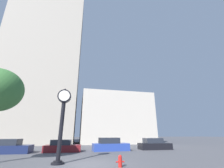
{
  "coord_description": "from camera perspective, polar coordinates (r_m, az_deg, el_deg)",
  "views": [
    {
      "loc": [
        -0.84,
        -10.83,
        1.87
      ],
      "look_at": [
        3.96,
        10.8,
        9.3
      ],
      "focal_mm": 24.0,
      "sensor_mm": 36.0,
      "label": 1
    }
  ],
  "objects": [
    {
      "name": "ground_plane",
      "position": [
        11.02,
        -9.05,
        -28.08
      ],
      "size": [
        200.0,
        200.0,
        0.0
      ],
      "primitive_type": "plane",
      "color": "#515156"
    },
    {
      "name": "building_tall_tower",
      "position": [
        39.1,
        -24.12,
        6.68
      ],
      "size": [
        15.8,
        12.0,
        34.9
      ],
      "color": "#ADA393",
      "rests_on": "ground_plane"
    },
    {
      "name": "building_storefront_row",
      "position": [
        35.95,
        0.82,
        -13.16
      ],
      "size": [
        15.16,
        12.0,
        10.46
      ],
      "color": "beige",
      "rests_on": "ground_plane"
    },
    {
      "name": "street_clock",
      "position": [
        11.5,
        -18.36,
        -11.53
      ],
      "size": [
        0.96,
        0.83,
        5.14
      ],
      "color": "black",
      "rests_on": "ground_plane"
    },
    {
      "name": "car_navy",
      "position": [
        19.81,
        -34.91,
        -19.16
      ],
      "size": [
        4.5,
        2.08,
        1.39
      ],
      "rotation": [
        0.0,
        0.0,
        -0.05
      ],
      "color": "#19234C",
      "rests_on": "ground_plane"
    },
    {
      "name": "car_maroon",
      "position": [
        18.95,
        -18.34,
        -21.71
      ],
      "size": [
        4.02,
        2.07,
        1.28
      ],
      "rotation": [
        0.0,
        0.0,
        -0.05
      ],
      "color": "maroon",
      "rests_on": "ground_plane"
    },
    {
      "name": "car_blue",
      "position": [
        19.25,
        -0.67,
        -22.27
      ],
      "size": [
        4.3,
        1.98,
        1.46
      ],
      "rotation": [
        0.0,
        0.0,
        0.04
      ],
      "color": "#28429E",
      "rests_on": "ground_plane"
    },
    {
      "name": "car_black",
      "position": [
        21.55,
        15.75,
        -21.34
      ],
      "size": [
        4.07,
        2.01,
        1.38
      ],
      "rotation": [
        0.0,
        0.0,
        -0.03
      ],
      "color": "black",
      "rests_on": "ground_plane"
    },
    {
      "name": "fire_hydrant_near",
      "position": [
        10.12,
        3.11,
        -27.19
      ],
      "size": [
        0.52,
        0.23,
        0.67
      ],
      "color": "red",
      "rests_on": "ground_plane"
    }
  ]
}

